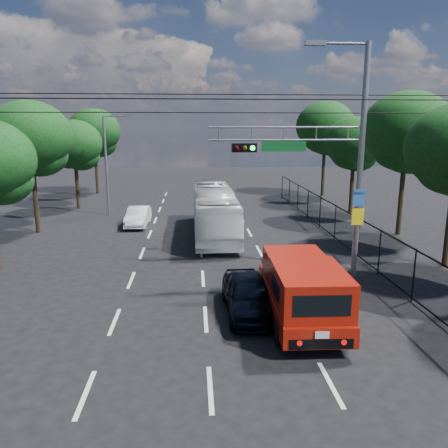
{
  "coord_description": "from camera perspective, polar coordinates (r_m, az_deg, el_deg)",
  "views": [
    {
      "loc": [
        -0.32,
        -9.53,
        6.26
      ],
      "look_at": [
        0.75,
        5.97,
        2.8
      ],
      "focal_mm": 35.0,
      "sensor_mm": 36.0,
      "label": 1
    }
  ],
  "objects": [
    {
      "name": "ground",
      "position": [
        11.41,
        -1.81,
        -20.75
      ],
      "size": [
        120.0,
        120.0,
        0.0
      ],
      "primitive_type": "plane",
      "color": "black",
      "rests_on": "ground"
    },
    {
      "name": "tree_left_d",
      "position": [
        35.75,
        -18.91,
        9.43
      ],
      "size": [
        4.2,
        4.2,
        6.83
      ],
      "color": "black",
      "rests_on": "ground"
    },
    {
      "name": "fence_right",
      "position": [
        23.69,
        15.68,
        -0.67
      ],
      "size": [
        0.06,
        34.03,
        2.0
      ],
      "color": "black",
      "rests_on": "ground"
    },
    {
      "name": "tree_left_e",
      "position": [
        43.55,
        -16.57,
        11.09
      ],
      "size": [
        4.92,
        4.92,
        7.99
      ],
      "color": "black",
      "rests_on": "ground"
    },
    {
      "name": "navy_hatchback",
      "position": [
        15.14,
        3.16,
        -9.12
      ],
      "size": [
        1.71,
        3.99,
        1.34
      ],
      "primitive_type": "imported",
      "rotation": [
        0.0,
        0.0,
        0.03
      ],
      "color": "black",
      "rests_on": "ground"
    },
    {
      "name": "white_bus",
      "position": [
        25.66,
        -1.28,
        1.61
      ],
      "size": [
        2.39,
        9.98,
        2.78
      ],
      "primitive_type": "imported",
      "rotation": [
        0.0,
        0.0,
        0.01
      ],
      "color": "silver",
      "rests_on": "ground"
    },
    {
      "name": "signal_mast",
      "position": [
        18.42,
        13.93,
        9.03
      ],
      "size": [
        6.43,
        0.39,
        9.5
      ],
      "color": "slate",
      "rests_on": "ground"
    },
    {
      "name": "streetlight_left",
      "position": [
        32.18,
        -14.87,
        8.01
      ],
      "size": [
        2.09,
        0.22,
        7.08
      ],
      "color": "slate",
      "rests_on": "ground"
    },
    {
      "name": "tree_right_e",
      "position": [
        41.32,
        13.11,
        11.8
      ],
      "size": [
        5.28,
        5.28,
        8.58
      ],
      "color": "black",
      "rests_on": "ground"
    },
    {
      "name": "utility_wires",
      "position": [
        18.39,
        -3.07,
        15.57
      ],
      "size": [
        22.0,
        5.04,
        0.74
      ],
      "color": "black",
      "rests_on": "ground"
    },
    {
      "name": "tree_left_c",
      "position": [
        28.2,
        -23.94,
        9.75
      ],
      "size": [
        4.8,
        4.8,
        7.8
      ],
      "color": "black",
      "rests_on": "ground"
    },
    {
      "name": "red_pickup",
      "position": [
        14.56,
        10.05,
        -8.25
      ],
      "size": [
        2.26,
        5.79,
        2.13
      ],
      "color": "black",
      "rests_on": "ground"
    },
    {
      "name": "tree_right_d",
      "position": [
        33.69,
        16.67,
        9.65
      ],
      "size": [
        4.32,
        4.32,
        7.02
      ],
      "color": "black",
      "rests_on": "ground"
    },
    {
      "name": "white_van",
      "position": [
        28.75,
        -11.15,
        0.98
      ],
      "size": [
        1.39,
        3.73,
        1.22
      ],
      "primitive_type": "imported",
      "rotation": [
        0.0,
        0.0,
        -0.03
      ],
      "color": "silver",
      "rests_on": "ground"
    },
    {
      "name": "tree_right_c",
      "position": [
        27.39,
        22.74,
        10.51
      ],
      "size": [
        5.1,
        5.1,
        8.29
      ],
      "color": "black",
      "rests_on": "ground"
    },
    {
      "name": "lane_markings",
      "position": [
        24.35,
        -3.08,
        -2.35
      ],
      "size": [
        6.12,
        38.0,
        0.01
      ],
      "color": "beige",
      "rests_on": "ground"
    }
  ]
}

